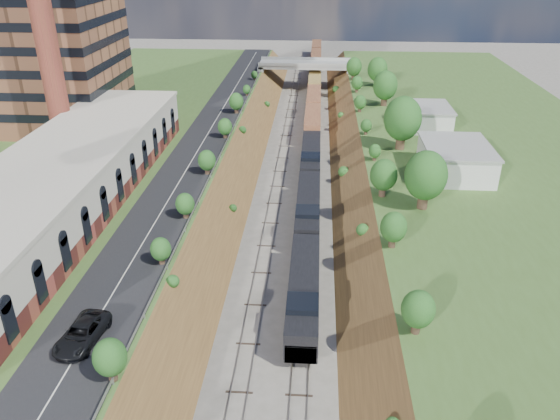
# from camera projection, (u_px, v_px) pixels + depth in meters

# --- Properties ---
(platform_left) EXTENTS (44.00, 180.00, 5.00)m
(platform_left) POSITION_uv_depth(u_px,v_px,m) (97.00, 160.00, 90.96)
(platform_left) COLOR #3E5A25
(platform_left) RESTS_ON ground
(platform_right) EXTENTS (44.00, 180.00, 5.00)m
(platform_right) POSITION_uv_depth(u_px,v_px,m) (501.00, 170.00, 86.86)
(platform_right) COLOR #3E5A25
(platform_right) RESTS_ON ground
(embankment_left) EXTENTS (10.00, 180.00, 10.00)m
(embankment_left) POSITION_uv_depth(u_px,v_px,m) (228.00, 177.00, 90.70)
(embankment_left) COLOR brown
(embankment_left) RESTS_ON ground
(embankment_right) EXTENTS (10.00, 180.00, 10.00)m
(embankment_right) POSITION_uv_depth(u_px,v_px,m) (361.00, 181.00, 89.33)
(embankment_right) COLOR brown
(embankment_right) RESTS_ON ground
(rail_left_track) EXTENTS (1.58, 180.00, 0.18)m
(rail_left_track) POSITION_uv_depth(u_px,v_px,m) (279.00, 178.00, 90.14)
(rail_left_track) COLOR gray
(rail_left_track) RESTS_ON ground
(rail_right_track) EXTENTS (1.58, 180.00, 0.18)m
(rail_right_track) POSITION_uv_depth(u_px,v_px,m) (310.00, 179.00, 89.82)
(rail_right_track) COLOR gray
(rail_right_track) RESTS_ON ground
(road) EXTENTS (8.00, 180.00, 0.10)m
(road) POSITION_uv_depth(u_px,v_px,m) (200.00, 148.00, 88.75)
(road) COLOR black
(road) RESTS_ON platform_left
(guardrail) EXTENTS (0.10, 171.00, 0.70)m
(guardrail) POSITION_uv_depth(u_px,v_px,m) (224.00, 146.00, 88.09)
(guardrail) COLOR #99999E
(guardrail) RESTS_ON platform_left
(commercial_building) EXTENTS (14.30, 62.30, 7.00)m
(commercial_building) POSITION_uv_depth(u_px,v_px,m) (64.00, 179.00, 68.31)
(commercial_building) COLOR brown
(commercial_building) RESTS_ON platform_left
(smokestack) EXTENTS (3.20, 3.20, 40.00)m
(smokestack) POSITION_uv_depth(u_px,v_px,m) (43.00, 21.00, 77.61)
(smokestack) COLOR brown
(smokestack) RESTS_ON platform_left
(overpass) EXTENTS (24.50, 8.30, 7.40)m
(overpass) POSITION_uv_depth(u_px,v_px,m) (305.00, 70.00, 143.30)
(overpass) COLOR gray
(overpass) RESTS_ON ground
(white_building_near) EXTENTS (9.00, 12.00, 4.00)m
(white_building_near) POSITION_uv_depth(u_px,v_px,m) (456.00, 160.00, 78.30)
(white_building_near) COLOR silver
(white_building_near) RESTS_ON platform_right
(white_building_far) EXTENTS (8.00, 10.00, 3.60)m
(white_building_far) POSITION_uv_depth(u_px,v_px,m) (426.00, 117.00, 98.10)
(white_building_far) COLOR silver
(white_building_far) RESTS_ON platform_right
(tree_right_large) EXTENTS (5.25, 5.25, 7.61)m
(tree_right_large) POSITION_uv_depth(u_px,v_px,m) (426.00, 176.00, 66.92)
(tree_right_large) COLOR #473323
(tree_right_large) RESTS_ON platform_right
(tree_left_crest) EXTENTS (2.45, 2.45, 3.55)m
(tree_left_crest) POSITION_uv_depth(u_px,v_px,m) (152.00, 272.00, 51.85)
(tree_left_crest) COLOR #473323
(tree_left_crest) RESTS_ON platform_left
(freight_train) EXTENTS (3.13, 159.39, 4.66)m
(freight_train) POSITION_uv_depth(u_px,v_px,m) (314.00, 103.00, 122.35)
(freight_train) COLOR black
(freight_train) RESTS_ON ground
(suv) EXTENTS (3.48, 6.35, 1.69)m
(suv) POSITION_uv_depth(u_px,v_px,m) (82.00, 334.00, 45.35)
(suv) COLOR black
(suv) RESTS_ON road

